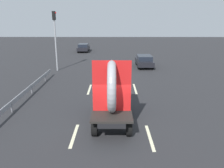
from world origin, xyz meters
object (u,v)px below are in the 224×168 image
object	(u,v)px
flatbed_truck	(112,91)
distant_sedan	(144,61)
oncoming_car	(83,47)
traffic_light	(55,33)

from	to	relation	value
flatbed_truck	distant_sedan	distance (m)	15.27
flatbed_truck	oncoming_car	xyz separation A→B (m)	(-5.04, 27.55, -0.96)
flatbed_truck	oncoming_car	world-z (taller)	flatbed_truck
flatbed_truck	distant_sedan	size ratio (longest dim) A/B	1.14
traffic_light	oncoming_car	xyz separation A→B (m)	(1.08, 14.81, -3.35)
flatbed_truck	traffic_light	world-z (taller)	traffic_light
distant_sedan	traffic_light	world-z (taller)	traffic_light
distant_sedan	traffic_light	size ratio (longest dim) A/B	0.67
distant_sedan	traffic_light	distance (m)	10.61
distant_sedan	flatbed_truck	bearing A→B (deg)	-104.24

